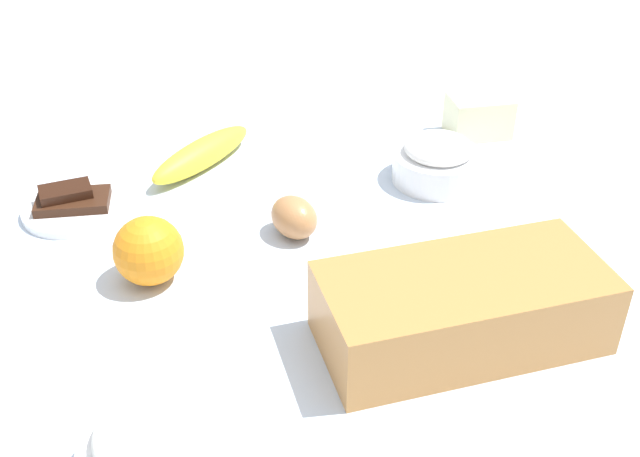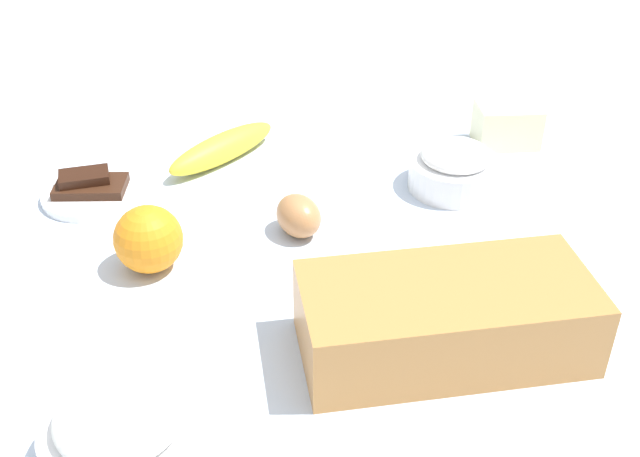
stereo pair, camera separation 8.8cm
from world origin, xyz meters
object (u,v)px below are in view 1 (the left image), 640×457
banana (202,154)px  chocolate_plate (73,205)px  orange_fruit (149,251)px  flour_bowl (163,447)px  butter_block (479,116)px  loaf_pan (462,306)px  sugar_bowl (438,160)px  egg_near_butter (294,217)px

banana → chocolate_plate: size_ratio=1.46×
banana → orange_fruit: bearing=78.0°
flour_bowl → banana: bearing=-92.9°
butter_block → chocolate_plate: (0.57, 0.15, -0.02)m
loaf_pan → flour_bowl: bearing=15.7°
flour_bowl → banana: (-0.03, -0.53, -0.01)m
banana → sugar_bowl: bearing=166.5°
loaf_pan → orange_fruit: loaf_pan is taller
flour_bowl → egg_near_butter: flour_bowl is taller
orange_fruit → egg_near_butter: (-0.17, -0.07, -0.01)m
banana → orange_fruit: 0.26m
egg_near_butter → chocolate_plate: size_ratio=0.51×
butter_block → egg_near_butter: bearing=38.7°
banana → chocolate_plate: 0.19m
chocolate_plate → butter_block: bearing=-165.0°
flour_bowl → egg_near_butter: 0.37m
orange_fruit → flour_bowl: bearing=95.8°
loaf_pan → butter_block: bearing=-118.1°
banana → egg_near_butter: egg_near_butter is taller
flour_bowl → butter_block: flour_bowl is taller
flour_bowl → butter_block: bearing=-126.9°
loaf_pan → orange_fruit: (0.31, -0.14, -0.00)m
flour_bowl → banana: flour_bowl is taller
sugar_bowl → chocolate_plate: size_ratio=0.92×
flour_bowl → butter_block: 0.73m
loaf_pan → egg_near_butter: bearing=-64.1°
loaf_pan → chocolate_plate: bearing=-44.4°
sugar_bowl → egg_near_butter: bearing=28.6°
loaf_pan → chocolate_plate: loaf_pan is taller
orange_fruit → chocolate_plate: orange_fruit is taller
sugar_bowl → banana: (0.32, -0.08, -0.01)m
flour_bowl → chocolate_plate: flour_bowl is taller
orange_fruit → chocolate_plate: (0.11, -0.16, -0.03)m
egg_near_butter → chocolate_plate: egg_near_butter is taller
sugar_bowl → orange_fruit: (0.37, 0.18, 0.01)m
loaf_pan → flour_bowl: loaf_pan is taller
flour_bowl → egg_near_butter: size_ratio=2.07×
banana → butter_block: 0.41m
orange_fruit → chocolate_plate: size_ratio=0.60×
loaf_pan → chocolate_plate: size_ratio=2.29×
orange_fruit → chocolate_plate: 0.19m
egg_near_butter → chocolate_plate: bearing=-17.5°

